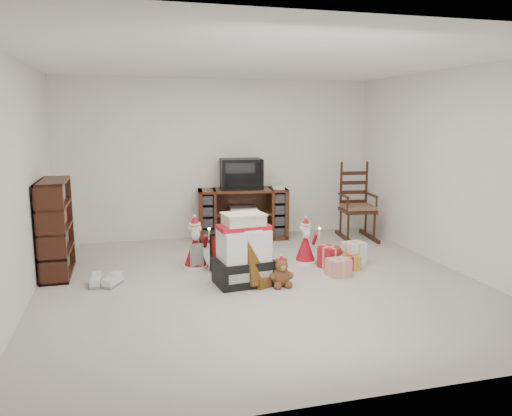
% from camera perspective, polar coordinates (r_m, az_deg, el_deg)
% --- Properties ---
extents(room, '(5.01, 5.01, 2.51)m').
position_cam_1_polar(room, '(5.56, 0.63, 3.62)').
color(room, beige).
rests_on(room, ground).
extents(tv_stand, '(1.44, 0.65, 0.80)m').
position_cam_1_polar(tv_stand, '(7.90, -1.52, -0.66)').
color(tv_stand, '#4A2615').
rests_on(tv_stand, floor).
extents(bookshelf, '(0.32, 0.95, 1.16)m').
position_cam_1_polar(bookshelf, '(6.52, -21.90, -2.28)').
color(bookshelf, '#3B1710').
rests_on(bookshelf, floor).
extents(rocking_chair, '(0.60, 0.88, 1.25)m').
position_cam_1_polar(rocking_chair, '(8.10, 11.33, -0.38)').
color(rocking_chair, '#3B1710').
rests_on(rocking_chair, floor).
extents(gift_pile, '(0.69, 0.54, 0.81)m').
position_cam_1_polar(gift_pile, '(5.74, -1.41, -5.26)').
color(gift_pile, black).
rests_on(gift_pile, floor).
extents(red_suitcase, '(0.41, 0.27, 0.57)m').
position_cam_1_polar(red_suitcase, '(6.31, -3.44, -4.87)').
color(red_suitcase, maroon).
rests_on(red_suitcase, floor).
extents(stocking, '(0.34, 0.25, 0.67)m').
position_cam_1_polar(stocking, '(5.61, 0.13, -5.85)').
color(stocking, '#0C6A0B').
rests_on(stocking, floor).
extents(teddy_bear, '(0.22, 0.19, 0.33)m').
position_cam_1_polar(teddy_bear, '(5.72, 2.86, -7.54)').
color(teddy_bear, brown).
rests_on(teddy_bear, floor).
extents(santa_figurine, '(0.30, 0.29, 0.62)m').
position_cam_1_polar(santa_figurine, '(6.62, 5.66, -4.27)').
color(santa_figurine, '#A5111C').
rests_on(santa_figurine, floor).
extents(mrs_claus_figurine, '(0.33, 0.31, 0.68)m').
position_cam_1_polar(mrs_claus_figurine, '(6.41, -6.95, -4.58)').
color(mrs_claus_figurine, '#A5111C').
rests_on(mrs_claus_figurine, floor).
extents(sneaker_pair, '(0.38, 0.31, 0.10)m').
position_cam_1_polar(sneaker_pair, '(6.01, -16.94, -8.04)').
color(sneaker_pair, silver).
rests_on(sneaker_pair, floor).
extents(gift_cluster, '(0.67, 0.76, 0.23)m').
position_cam_1_polar(gift_cluster, '(6.50, 9.55, -5.76)').
color(gift_cluster, '#B61425').
rests_on(gift_cluster, floor).
extents(crt_television, '(0.68, 0.52, 0.47)m').
position_cam_1_polar(crt_television, '(7.84, -1.70, 3.94)').
color(crt_television, black).
rests_on(crt_television, tv_stand).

